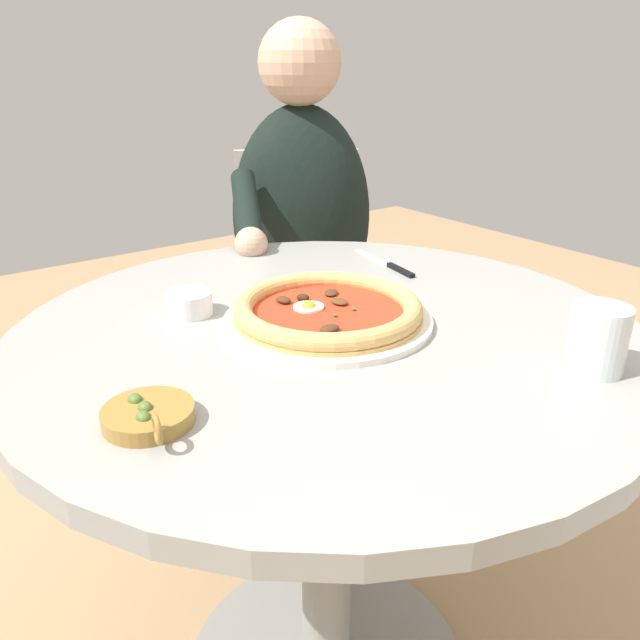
{
  "coord_description": "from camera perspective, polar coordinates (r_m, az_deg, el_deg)",
  "views": [
    {
      "loc": [
        0.7,
        -0.54,
        1.11
      ],
      "look_at": [
        -0.0,
        -0.01,
        0.75
      ],
      "focal_mm": 35.25,
      "sensor_mm": 36.0,
      "label": 1
    }
  ],
  "objects": [
    {
      "name": "steak_knife",
      "position": [
        1.24,
        6.51,
        4.89
      ],
      "size": [
        0.21,
        0.05,
        0.01
      ],
      "color": "silver",
      "rests_on": "dining_table"
    },
    {
      "name": "water_glass",
      "position": [
        0.88,
        23.83,
        -1.9
      ],
      "size": [
        0.08,
        0.08,
        0.09
      ],
      "color": "silver",
      "rests_on": "dining_table"
    },
    {
      "name": "diner_person",
      "position": [
        1.69,
        -1.66,
        2.73
      ],
      "size": [
        0.45,
        0.52,
        1.2
      ],
      "color": "#282833",
      "rests_on": "ground"
    },
    {
      "name": "dining_table",
      "position": [
        1.04,
        0.68,
        -8.85
      ],
      "size": [
        0.96,
        0.96,
        0.73
      ],
      "color": "#999993",
      "rests_on": "ground"
    },
    {
      "name": "ramekin_capers",
      "position": [
        1.02,
        -11.79,
        1.58
      ],
      "size": [
        0.07,
        0.07,
        0.04
      ],
      "color": "white",
      "rests_on": "dining_table"
    },
    {
      "name": "olive_pan",
      "position": [
        0.73,
        -15.34,
        -8.34
      ],
      "size": [
        0.13,
        0.1,
        0.04
      ],
      "color": "olive",
      "rests_on": "dining_table"
    },
    {
      "name": "cafe_chair_diner",
      "position": [
        1.83,
        -1.86,
        4.01
      ],
      "size": [
        0.54,
        0.54,
        0.87
      ],
      "color": "beige",
      "rests_on": "ground"
    },
    {
      "name": "pizza_on_plate",
      "position": [
        0.96,
        0.7,
        0.76
      ],
      "size": [
        0.32,
        0.32,
        0.04
      ],
      "color": "white",
      "rests_on": "dining_table"
    }
  ]
}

